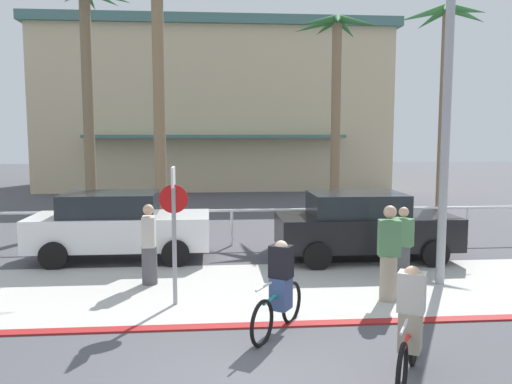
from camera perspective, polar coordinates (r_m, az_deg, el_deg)
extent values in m
plane|color=#4C4C51|center=(16.44, -2.83, -4.70)|extent=(80.00, 80.00, 0.00)
cube|color=beige|center=(10.81, -1.73, -10.57)|extent=(44.00, 4.00, 0.02)
cube|color=maroon|center=(8.92, -1.01, -14.28)|extent=(44.00, 0.24, 0.03)
cube|color=beige|center=(32.54, -4.46, 8.58)|extent=(19.37, 8.78, 8.82)
cube|color=#47706B|center=(33.05, -4.54, 16.68)|extent=(19.97, 9.38, 0.50)
cube|color=#47706B|center=(27.63, -4.37, 6.04)|extent=(13.56, 1.20, 0.16)
cylinder|color=white|center=(14.79, -2.65, -2.02)|extent=(18.42, 0.08, 0.08)
cylinder|color=white|center=(15.41, -20.06, -3.95)|extent=(0.08, 0.08, 1.00)
cylinder|color=white|center=(14.97, -11.50, -3.98)|extent=(0.08, 0.08, 1.00)
cylinder|color=white|center=(14.88, -2.64, -3.92)|extent=(0.08, 0.08, 1.00)
cylinder|color=white|center=(15.14, 6.12, -3.77)|extent=(0.08, 0.08, 1.00)
cylinder|color=white|center=(15.74, 14.40, -3.55)|extent=(0.08, 0.08, 1.00)
cylinder|color=white|center=(16.63, 21.93, -3.28)|extent=(0.08, 0.08, 1.00)
cylinder|color=gray|center=(9.77, -8.84, -5.88)|extent=(0.08, 0.08, 2.20)
cube|color=white|center=(9.58, -8.97, 1.62)|extent=(0.04, 0.56, 0.36)
cylinder|color=red|center=(9.62, -8.93, -0.75)|extent=(0.52, 0.03, 0.52)
cylinder|color=#9EA0A5|center=(11.45, 19.98, 8.95)|extent=(0.18, 0.18, 7.50)
cylinder|color=#756047|center=(18.51, -17.73, 8.44)|extent=(0.36, 0.36, 7.84)
cone|color=#387F3D|center=(19.82, -17.56, 19.27)|extent=(0.32, 1.72, 0.64)
cylinder|color=#846B4C|center=(16.54, -10.46, 9.28)|extent=(0.36, 0.36, 8.05)
cylinder|color=#846B4C|center=(20.48, 8.64, 7.87)|extent=(0.36, 0.36, 7.43)
cone|color=#2D6B33|center=(21.09, 11.08, 17.59)|extent=(1.69, 0.32, 0.58)
cone|color=#2D6B33|center=(21.57, 9.72, 17.07)|extent=(1.29, 1.50, 0.78)
cone|color=#2D6B33|center=(21.72, 7.64, 17.31)|extent=(0.74, 1.96, 0.58)
cone|color=#2D6B33|center=(21.06, 6.47, 17.50)|extent=(1.71, 1.05, 0.70)
cone|color=#2D6B33|center=(20.39, 6.97, 17.91)|extent=(1.65, 1.02, 0.67)
cone|color=#2D6B33|center=(20.28, 8.83, 17.99)|extent=(0.60, 1.34, 0.64)
cone|color=#2D6B33|center=(20.32, 10.93, 17.64)|extent=(1.44, 1.70, 0.84)
cylinder|color=#846B4C|center=(19.24, 19.72, 7.54)|extent=(0.36, 0.36, 7.34)
cone|color=#387F3D|center=(19.90, 21.86, 17.39)|extent=(1.39, 0.32, 0.76)
cone|color=#387F3D|center=(20.28, 20.29, 17.23)|extent=(1.00, 1.41, 0.77)
cone|color=#387F3D|center=(19.99, 18.59, 17.39)|extent=(0.96, 1.34, 0.80)
cone|color=#387F3D|center=(19.30, 17.72, 17.87)|extent=(1.78, 0.32, 0.79)
cone|color=#387F3D|center=(19.01, 19.93, 18.20)|extent=(0.97, 1.36, 0.65)
cone|color=#387F3D|center=(19.25, 21.89, 17.85)|extent=(1.02, 1.44, 0.72)
cube|color=white|center=(13.64, -14.41, -4.08)|extent=(4.40, 1.80, 0.80)
cube|color=#1E2328|center=(13.58, -15.53, -1.26)|extent=(2.29, 1.58, 0.56)
cylinder|color=black|center=(14.44, -8.23, -4.99)|extent=(0.66, 0.22, 0.66)
cylinder|color=black|center=(12.68, -8.71, -6.59)|extent=(0.66, 0.22, 0.66)
cylinder|color=black|center=(14.88, -19.17, -4.94)|extent=(0.66, 0.22, 0.66)
cylinder|color=black|center=(13.18, -21.10, -6.46)|extent=(0.66, 0.22, 0.66)
cube|color=black|center=(13.46, 11.82, -4.16)|extent=(4.40, 1.80, 0.80)
cube|color=#1E2328|center=(13.28, 10.86, -1.31)|extent=(2.29, 1.58, 0.56)
cylinder|color=black|center=(14.82, 16.03, -4.88)|extent=(0.66, 0.22, 0.66)
cylinder|color=black|center=(13.19, 18.82, -6.36)|extent=(0.66, 0.22, 0.66)
cylinder|color=black|center=(14.07, 5.20, -5.25)|extent=(0.66, 0.22, 0.66)
cylinder|color=black|center=(12.34, 6.67, -6.92)|extent=(0.66, 0.22, 0.66)
torus|color=black|center=(8.11, 0.66, -14.05)|extent=(0.44, 0.64, 0.72)
torus|color=black|center=(9.05, 3.88, -11.86)|extent=(0.44, 0.64, 0.72)
cylinder|color=#197F7A|center=(8.71, 2.98, -11.55)|extent=(0.41, 0.61, 0.35)
cylinder|color=#197F7A|center=(8.22, 1.43, -11.63)|extent=(0.25, 0.35, 0.07)
cylinder|color=#197F7A|center=(8.61, 2.72, -11.28)|extent=(0.05, 0.05, 0.44)
cylinder|color=silver|center=(7.98, 0.83, -10.24)|extent=(0.30, 0.44, 0.04)
cube|color=#384C7A|center=(8.59, 2.72, -10.90)|extent=(0.41, 0.42, 0.52)
cube|color=black|center=(8.45, 2.74, -7.53)|extent=(0.43, 0.40, 0.52)
sphere|color=beige|center=(8.40, 2.74, -6.01)|extent=(0.22, 0.22, 0.22)
torus|color=black|center=(6.83, 15.55, -18.35)|extent=(0.40, 0.66, 0.72)
torus|color=black|center=(7.84, 16.74, -15.07)|extent=(0.40, 0.66, 0.72)
cylinder|color=red|center=(7.48, 16.46, -14.92)|extent=(0.37, 0.63, 0.35)
cylinder|color=red|center=(6.94, 15.92, -15.36)|extent=(0.23, 0.36, 0.07)
cylinder|color=red|center=(7.36, 16.38, -14.67)|extent=(0.05, 0.05, 0.44)
cylinder|color=silver|center=(6.67, 15.76, -13.87)|extent=(0.27, 0.46, 0.04)
cube|color=gray|center=(7.34, 16.39, -14.23)|extent=(0.40, 0.41, 0.52)
cube|color=#B7B2A8|center=(7.18, 16.52, -10.34)|extent=(0.42, 0.39, 0.52)
sphere|color=#D6A884|center=(7.11, 16.58, -8.56)|extent=(0.22, 0.22, 0.22)
cylinder|color=#4C4C51|center=(11.31, -11.47, -7.83)|extent=(0.33, 0.33, 0.82)
cube|color=#B7B2A8|center=(11.15, -11.55, -4.22)|extent=(0.27, 0.41, 0.63)
sphere|color=#D6A884|center=(11.08, -11.60, -1.89)|extent=(0.23, 0.23, 0.23)
cylinder|color=gray|center=(10.32, 14.14, -9.11)|extent=(0.36, 0.36, 0.88)
cube|color=#4C7F51|center=(10.14, 14.26, -4.85)|extent=(0.43, 0.31, 0.68)
sphere|color=#D6A884|center=(10.06, 14.34, -2.11)|extent=(0.24, 0.24, 0.24)
cylinder|color=#4C4C51|center=(11.74, 15.56, -7.52)|extent=(0.45, 0.45, 0.78)
cube|color=#4C7F51|center=(11.59, 15.66, -4.23)|extent=(0.47, 0.46, 0.60)
sphere|color=#D6A884|center=(11.52, 15.73, -2.10)|extent=(0.21, 0.21, 0.21)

